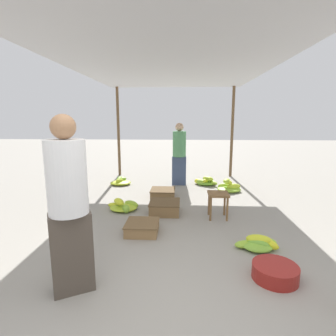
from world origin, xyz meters
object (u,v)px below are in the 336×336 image
Objects in this scene: banana_pile_right_0 at (205,182)px; crate_far at (163,193)px; stool at (218,198)px; banana_pile_right_2 at (229,187)px; crate_near at (142,227)px; basin_black at (275,272)px; banana_pile_left_0 at (124,206)px; banana_pile_right_1 at (260,244)px; vendor_foreground at (69,204)px; banana_pile_left_1 at (120,181)px; crate_mid at (165,207)px; shopper_walking_mid at (179,153)px.

crate_far is at bearing -131.74° from banana_pile_right_0.
stool reaches higher than banana_pile_right_2.
banana_pile_right_0 is at bearing 68.11° from crate_near.
stool is 0.93× the size of basin_black.
banana_pile_right_0 reaches higher than banana_pile_left_0.
crate_far is at bearing 122.70° from banana_pile_right_1.
vendor_foreground is at bearing -89.41° from banana_pile_left_0.
banana_pile_right_1 is (2.61, -3.29, -0.01)m from banana_pile_left_1.
crate_near is at bearing -125.14° from banana_pile_right_2.
crate_mid is (1.29, -2.04, 0.03)m from banana_pile_left_1.
crate_near is (-1.19, -2.96, 0.00)m from banana_pile_right_0.
vendor_foreground is at bearing -129.61° from stool.
crate_mid is at bearing -132.44° from banana_pile_right_2.
stool is at bearing 110.62° from banana_pile_right_1.
banana_pile_left_1 is (-2.58, 3.95, 0.00)m from basin_black.
crate_mid is at bearing 136.54° from banana_pile_right_1.
stool is 1.74m from banana_pile_left_0.
stool is at bearing -11.22° from crate_mid.
crate_far is (-1.42, 2.22, 0.02)m from banana_pile_right_1.
crate_mid reaches higher than crate_near.
shopper_walking_mid reaches higher than banana_pile_right_2.
stool is at bearing -48.35° from crate_far.
banana_pile_left_1 is 1.60m from crate_far.
banana_pile_left_0 is at bearing -116.64° from shopper_walking_mid.
shopper_walking_mid is at bearing 153.57° from banana_pile_right_2.
banana_pile_left_1 is at bearing -176.86° from shopper_walking_mid.
basin_black is 3.45m from banana_pile_right_2.
banana_pile_right_2 is 1.15× the size of crate_near.
banana_pile_left_1 is at bearing 97.24° from vendor_foreground.
vendor_foreground is 1.63m from crate_near.
crate_mid is at bearing 123.97° from basin_black.
vendor_foreground reaches higher than stool.
banana_pile_right_2 is at bearing 88.23° from banana_pile_right_1.
vendor_foreground reaches higher than banana_pile_right_2.
crate_near is (-1.20, -0.67, -0.27)m from stool.
shopper_walking_mid is (-0.69, 2.30, 0.46)m from stool.
banana_pile_right_2 is at bearing 54.86° from crate_near.
stool is 2.30m from banana_pile_right_0.
stool is at bearing -10.09° from banana_pile_left_0.
banana_pile_left_0 is 2.60m from banana_pile_right_2.
crate_near is at bearing -111.89° from banana_pile_right_0.
vendor_foreground is 2.45m from banana_pile_left_0.
vendor_foreground is 3.32m from crate_far.
shopper_walking_mid reaches higher than stool.
basin_black is 0.90× the size of banana_pile_left_1.
banana_pile_right_0 is 1.00m from shopper_walking_mid.
shopper_walking_mid reaches higher than banana_pile_right_0.
crate_far is (-1.02, 1.15, -0.26)m from stool.
banana_pile_right_2 is (2.18, 1.42, 0.02)m from banana_pile_left_0.
crate_mid is at bearing 72.01° from crate_near.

